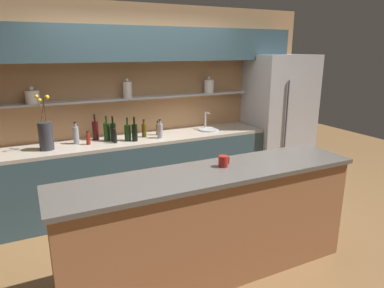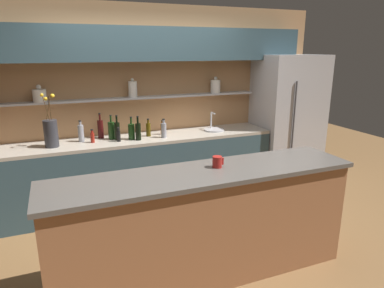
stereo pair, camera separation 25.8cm
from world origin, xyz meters
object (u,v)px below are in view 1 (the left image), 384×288
at_px(bottle_spirit_2, 76,135).
at_px(bottle_oil_5, 144,130).
at_px(bottle_sauce_0, 88,139).
at_px(coffee_mug, 223,161).
at_px(bottle_wine_3, 95,130).
at_px(bottle_wine_9, 113,132).
at_px(bottle_wine_1, 128,132).
at_px(bottle_spirit_4, 160,130).
at_px(sink_fixture, 208,128).
at_px(bottle_sauce_7, 158,129).
at_px(bottle_wine_10, 107,132).
at_px(bottle_sauce_8, 115,137).
at_px(refrigerator, 278,119).
at_px(bottle_wine_6, 135,132).
at_px(flower_vase, 46,135).

distance_m(bottle_spirit_2, bottle_oil_5, 0.84).
distance_m(bottle_sauce_0, coffee_mug, 1.88).
relative_size(bottle_wine_3, bottle_wine_9, 1.02).
height_order(bottle_wine_1, bottle_wine_9, bottle_wine_9).
bearing_deg(bottle_oil_5, bottle_sauce_0, -175.76).
bearing_deg(bottle_spirit_4, bottle_wine_1, 171.29).
bearing_deg(bottle_wine_9, bottle_oil_5, 6.32).
xyz_separation_m(sink_fixture, bottle_wine_9, (-1.36, -0.02, 0.10)).
height_order(bottle_sauce_7, bottle_wine_10, bottle_wine_10).
bearing_deg(bottle_oil_5, bottle_sauce_7, 7.44).
distance_m(bottle_sauce_8, bottle_wine_9, 0.09).
bearing_deg(bottle_spirit_2, bottle_wine_3, 20.46).
height_order(refrigerator, sink_fixture, refrigerator).
xyz_separation_m(bottle_wine_3, bottle_sauce_7, (0.80, -0.11, -0.04)).
xyz_separation_m(bottle_spirit_4, bottle_wine_6, (-0.34, -0.00, 0.01)).
relative_size(bottle_wine_3, coffee_mug, 3.12).
height_order(flower_vase, bottle_wine_3, flower_vase).
bearing_deg(coffee_mug, bottle_wine_3, 112.51).
height_order(refrigerator, bottle_wine_10, refrigerator).
xyz_separation_m(flower_vase, bottle_spirit_2, (0.34, 0.12, -0.06)).
height_order(sink_fixture, bottle_wine_3, bottle_wine_3).
height_order(bottle_sauce_0, bottle_wine_9, bottle_wine_9).
relative_size(bottle_wine_9, coffee_mug, 3.06).
xyz_separation_m(flower_vase, bottle_sauce_0, (0.46, 0.02, -0.10)).
relative_size(bottle_spirit_2, bottle_wine_6, 0.87).
height_order(flower_vase, coffee_mug, flower_vase).
distance_m(bottle_wine_6, bottle_sauce_7, 0.41).
bearing_deg(bottle_wine_6, bottle_wine_1, 136.44).
distance_m(refrigerator, bottle_sauce_7, 1.95).
relative_size(refrigerator, bottle_sauce_8, 10.76).
distance_m(sink_fixture, bottle_oil_5, 0.95).
bearing_deg(bottle_wine_10, sink_fixture, -2.17).
bearing_deg(flower_vase, refrigerator, 0.01).
height_order(bottle_sauce_7, bottle_wine_9, bottle_wine_9).
bearing_deg(bottle_spirit_2, bottle_wine_10, -2.58).
height_order(sink_fixture, bottle_wine_10, bottle_wine_10).
relative_size(flower_vase, bottle_spirit_4, 2.59).
bearing_deg(bottle_wine_6, bottle_spirit_2, 164.11).
height_order(bottle_wine_1, coffee_mug, bottle_wine_1).
height_order(bottle_sauce_0, bottle_wine_6, bottle_wine_6).
bearing_deg(bottle_wine_9, bottle_wine_1, -10.61).
bearing_deg(bottle_spirit_2, bottle_sauce_7, -1.12).
height_order(bottle_oil_5, coffee_mug, bottle_oil_5).
bearing_deg(flower_vase, bottle_spirit_4, -2.86).
xyz_separation_m(sink_fixture, bottle_wine_6, (-1.11, -0.12, 0.09)).
relative_size(sink_fixture, bottle_sauce_0, 1.67).
xyz_separation_m(bottle_spirit_2, coffee_mug, (1.01, -1.75, 0.04)).
relative_size(flower_vase, bottle_spirit_2, 2.38).
distance_m(bottle_sauce_7, bottle_sauce_8, 0.63).
bearing_deg(bottle_wine_1, bottle_wine_10, 155.07).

